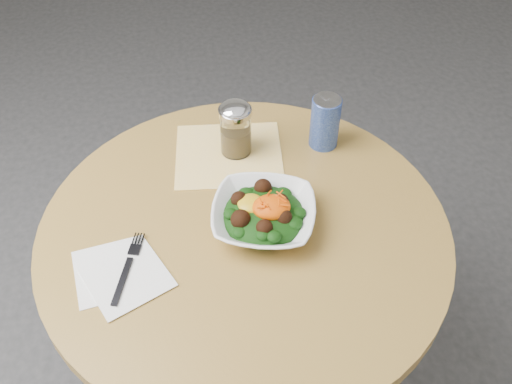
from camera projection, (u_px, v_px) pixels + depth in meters
ground at (248, 384)px, 1.78m from camera, size 6.00×6.00×0.00m
table at (245, 279)px, 1.39m from camera, size 0.90×0.90×0.75m
cloth_napkin at (229, 155)px, 1.41m from camera, size 0.28×0.26×0.00m
paper_napkins at (120, 274)px, 1.15m from camera, size 0.22×0.21×0.00m
salad_bowl at (264, 215)px, 1.23m from camera, size 0.27×0.27×0.08m
fork at (128, 265)px, 1.16m from camera, size 0.07×0.18×0.00m
spice_shaker at (236, 129)px, 1.37m from camera, size 0.08×0.08×0.14m
beverage_can at (325, 122)px, 1.39m from camera, size 0.07×0.07×0.14m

